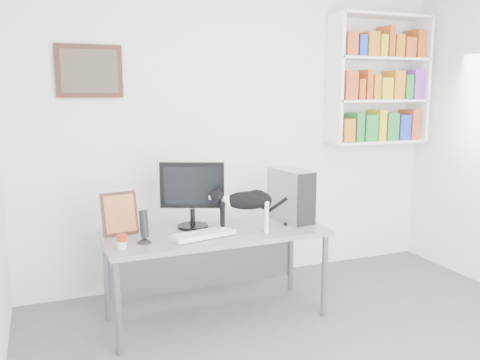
# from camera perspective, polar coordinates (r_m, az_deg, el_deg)

# --- Properties ---
(room) EXTENTS (4.01, 4.01, 2.70)m
(room) POSITION_cam_1_polar(r_m,az_deg,el_deg) (2.90, 14.57, 1.84)
(room) COLOR #5C5C62
(room) RESTS_ON ground
(bookshelf) EXTENTS (1.03, 0.28, 1.24)m
(bookshelf) POSITION_cam_1_polar(r_m,az_deg,el_deg) (5.20, 15.34, 10.79)
(bookshelf) COLOR white
(bookshelf) RESTS_ON room
(wall_art) EXTENTS (0.52, 0.04, 0.42)m
(wall_art) POSITION_cam_1_polar(r_m,az_deg,el_deg) (4.31, -16.57, 11.64)
(wall_art) COLOR #3F1F14
(wall_art) RESTS_ON room
(desk) EXTENTS (1.68, 0.67, 0.70)m
(desk) POSITION_cam_1_polar(r_m,az_deg,el_deg) (3.96, -2.62, -10.67)
(desk) COLOR gray
(desk) RESTS_ON room
(monitor) EXTENTS (0.55, 0.41, 0.53)m
(monitor) POSITION_cam_1_polar(r_m,az_deg,el_deg) (3.92, -5.38, -1.64)
(monitor) COLOR black
(monitor) RESTS_ON desk
(keyboard) EXTENTS (0.50, 0.28, 0.04)m
(keyboard) POSITION_cam_1_polar(r_m,az_deg,el_deg) (3.72, -4.23, -6.13)
(keyboard) COLOR silver
(keyboard) RESTS_ON desk
(pc_tower) EXTENTS (0.25, 0.45, 0.43)m
(pc_tower) POSITION_cam_1_polar(r_m,az_deg,el_deg) (4.15, 5.71, -1.70)
(pc_tower) COLOR #B7B8BC
(pc_tower) RESTS_ON desk
(speaker) EXTENTS (0.12, 0.12, 0.24)m
(speaker) POSITION_cam_1_polar(r_m,az_deg,el_deg) (3.61, -10.73, -5.10)
(speaker) COLOR black
(speaker) RESTS_ON desk
(leaning_print) EXTENTS (0.28, 0.14, 0.33)m
(leaning_print) POSITION_cam_1_polar(r_m,az_deg,el_deg) (3.85, -13.37, -3.58)
(leaning_print) COLOR #3F1F14
(leaning_print) RESTS_ON desk
(soup_can) EXTENTS (0.07, 0.07, 0.10)m
(soup_can) POSITION_cam_1_polar(r_m,az_deg,el_deg) (3.53, -13.14, -6.73)
(soup_can) COLOR #AD210E
(soup_can) RESTS_ON desk
(cat) EXTENTS (0.55, 0.29, 0.33)m
(cat) POSITION_cam_1_polar(r_m,az_deg,el_deg) (3.81, 0.68, -3.48)
(cat) COLOR black
(cat) RESTS_ON desk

